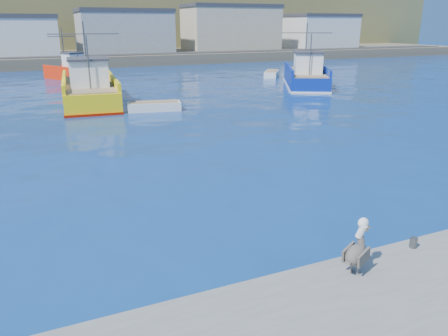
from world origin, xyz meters
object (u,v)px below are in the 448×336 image
Objects in this scene: pelican at (358,250)px; skiff_mid at (154,107)px; trawler_yellow_b at (90,90)px; boat_orange at (70,71)px; skiff_far at (271,74)px; trawler_blue at (306,76)px.

skiff_mid is at bearing 86.05° from pelican.
trawler_yellow_b is 6.70m from skiff_mid.
boat_orange is at bearing 89.49° from trawler_yellow_b.
skiff_far reaches higher than skiff_mid.
boat_orange is 1.71× the size of skiff_far.
skiff_mid is at bearing -140.63° from skiff_far.
trawler_yellow_b is 30.53m from pelican.
trawler_yellow_b is 25.81m from skiff_far.
trawler_blue is 1.57× the size of boat_orange.
skiff_far is (23.33, -7.18, -0.68)m from boat_orange.
trawler_blue is at bearing 3.77° from trawler_yellow_b.
boat_orange is 5.24× the size of pelican.
skiff_far is (23.49, 10.68, -0.79)m from trawler_yellow_b.
pelican is at bearing -87.50° from boat_orange.
pelican is (2.11, -48.30, 0.13)m from boat_orange.
pelican is at bearing -122.15° from trawler_blue.
skiff_far is 46.28m from pelican.
skiff_mid is 0.97× the size of skiff_far.
trawler_blue is at bearing 57.85° from pelican.
boat_orange reaches higher than skiff_far.
trawler_yellow_b is at bearing 94.25° from pelican.
skiff_mid is (-18.32, -6.78, -0.75)m from trawler_blue.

